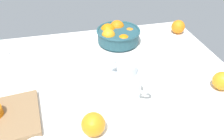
# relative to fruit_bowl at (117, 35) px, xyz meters

# --- Properties ---
(ground_plane) EXTENTS (1.16, 0.94, 0.03)m
(ground_plane) POSITION_rel_fruit_bowl_xyz_m (-0.11, -0.29, -0.06)
(ground_plane) COLOR white
(fruit_bowl) EXTENTS (0.24, 0.24, 0.11)m
(fruit_bowl) POSITION_rel_fruit_bowl_xyz_m (0.00, 0.00, 0.00)
(fruit_bowl) COLOR #234C56
(fruit_bowl) RESTS_ON ground_plane
(juice_pitcher) EXTENTS (0.15, 0.12, 0.18)m
(juice_pitcher) POSITION_rel_fruit_bowl_xyz_m (-0.08, -0.44, 0.01)
(juice_pitcher) COLOR white
(juice_pitcher) RESTS_ON ground_plane
(loose_orange_0) EXTENTS (0.08, 0.08, 0.08)m
(loose_orange_0) POSITION_rel_fruit_bowl_xyz_m (0.33, -0.48, -0.01)
(loose_orange_0) COLOR orange
(loose_orange_0) RESTS_ON ground_plane
(loose_orange_1) EXTENTS (0.08, 0.08, 0.08)m
(loose_orange_1) POSITION_rel_fruit_bowl_xyz_m (0.39, 0.03, -0.01)
(loose_orange_1) COLOR orange
(loose_orange_1) RESTS_ON ground_plane
(loose_orange_2) EXTENTS (0.08, 0.08, 0.08)m
(loose_orange_2) POSITION_rel_fruit_bowl_xyz_m (-0.23, -0.58, -0.01)
(loose_orange_2) COLOR orange
(loose_orange_2) RESTS_ON ground_plane
(spoon) EXTENTS (0.09, 0.17, 0.01)m
(spoon) POSITION_rel_fruit_bowl_xyz_m (-0.57, -0.02, -0.05)
(spoon) COLOR silver
(spoon) RESTS_ON ground_plane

